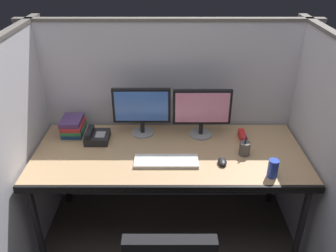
{
  "coord_description": "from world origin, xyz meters",
  "views": [
    {
      "loc": [
        -0.01,
        -1.76,
        2.08
      ],
      "look_at": [
        0.0,
        0.35,
        0.92
      ],
      "focal_mm": 37.09,
      "sensor_mm": 36.0,
      "label": 1
    }
  ],
  "objects": [
    {
      "name": "keyboard_main",
      "position": [
        -0.02,
        0.17,
        0.75
      ],
      "size": [
        0.43,
        0.15,
        0.02
      ],
      "primitive_type": "cube",
      "color": "silver",
      "rests_on": "desk"
    },
    {
      "name": "desk_phone",
      "position": [
        -0.54,
        0.45,
        0.77
      ],
      "size": [
        0.17,
        0.19,
        0.09
      ],
      "color": "black",
      "rests_on": "desk"
    },
    {
      "name": "monitor_right",
      "position": [
        0.24,
        0.53,
        0.96
      ],
      "size": [
        0.43,
        0.17,
        0.37
      ],
      "color": "gray",
      "rests_on": "desk"
    },
    {
      "name": "cubicle_partition_left",
      "position": [
        -0.99,
        0.2,
        0.79
      ],
      "size": [
        0.06,
        1.41,
        1.57
      ],
      "color": "silver",
      "rests_on": "ground"
    },
    {
      "name": "soda_can",
      "position": [
        0.65,
        0.01,
        0.8
      ],
      "size": [
        0.07,
        0.07,
        0.12
      ],
      "primitive_type": "cylinder",
      "color": "#263FB2",
      "rests_on": "desk"
    },
    {
      "name": "book_stack",
      "position": [
        -0.73,
        0.56,
        0.8
      ],
      "size": [
        0.17,
        0.23,
        0.12
      ],
      "color": "#1E478C",
      "rests_on": "desk"
    },
    {
      "name": "cubicle_partition_right",
      "position": [
        0.99,
        0.2,
        0.79
      ],
      "size": [
        0.06,
        1.41,
        1.57
      ],
      "color": "silver",
      "rests_on": "ground"
    },
    {
      "name": "computer_mouse",
      "position": [
        0.36,
        0.15,
        0.76
      ],
      "size": [
        0.06,
        0.1,
        0.04
      ],
      "color": "black",
      "rests_on": "desk"
    },
    {
      "name": "pen_cup",
      "position": [
        0.52,
        0.27,
        0.79
      ],
      "size": [
        0.08,
        0.08,
        0.17
      ],
      "color": "#4C4742",
      "rests_on": "desk"
    },
    {
      "name": "desk",
      "position": [
        0.0,
        0.29,
        0.69
      ],
      "size": [
        1.9,
        0.8,
        0.74
      ],
      "color": "tan",
      "rests_on": "ground"
    },
    {
      "name": "monitor_left",
      "position": [
        -0.2,
        0.56,
        0.96
      ],
      "size": [
        0.43,
        0.17,
        0.37
      ],
      "color": "gray",
      "rests_on": "desk"
    },
    {
      "name": "red_stapler",
      "position": [
        0.55,
        0.46,
        0.77
      ],
      "size": [
        0.04,
        0.15,
        0.06
      ],
      "primitive_type": "cube",
      "color": "red",
      "rests_on": "desk"
    },
    {
      "name": "cubicle_partition_rear",
      "position": [
        0.0,
        0.74,
        0.79
      ],
      "size": [
        2.21,
        0.06,
        1.57
      ],
      "color": "silver",
      "rests_on": "ground"
    }
  ]
}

